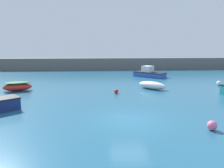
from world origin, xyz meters
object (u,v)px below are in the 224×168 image
Objects in this scene: mooring_buoy_white at (219,83)px; rowboat_with_red_cover at (17,86)px; mooring_buoy_red at (116,91)px; mooring_buoy_pink at (212,125)px; motorboat_grey_hull at (149,73)px; open_tender_yellow at (152,85)px.

rowboat_with_red_cover is at bearing -175.96° from mooring_buoy_white.
mooring_buoy_red is 11.28m from mooring_buoy_pink.
mooring_buoy_pink reaches higher than mooring_buoy_red.
rowboat_with_red_cover is (-16.78, -9.51, -0.06)m from motorboat_grey_hull.
open_tender_yellow is 9.58m from motorboat_grey_hull.
motorboat_grey_hull is 10.47m from mooring_buoy_white.
mooring_buoy_red is 0.75× the size of mooring_buoy_pink.
mooring_buoy_pink is (15.53, -12.14, -0.22)m from rowboat_with_red_cover.
mooring_buoy_red is (-6.10, -11.46, -0.35)m from motorboat_grey_hull.
mooring_buoy_white reaches higher than mooring_buoy_red.
mooring_buoy_white is (6.93, -7.84, -0.28)m from motorboat_grey_hull.
rowboat_with_red_cover is (-14.93, -0.10, 0.08)m from open_tender_yellow.
mooring_buoy_pink is (0.60, -12.25, -0.14)m from open_tender_yellow.
motorboat_grey_hull reaches higher than mooring_buoy_pink.
open_tender_yellow is 14.93m from rowboat_with_red_cover.
mooring_buoy_pink is at bearing 125.94° from rowboat_with_red_cover.
open_tender_yellow is 7.57× the size of mooring_buoy_red.
mooring_buoy_pink is (-1.25, -21.65, -0.28)m from motorboat_grey_hull.
rowboat_with_red_cover is 19.72m from mooring_buoy_pink.
mooring_buoy_white is 16.05m from mooring_buoy_pink.
mooring_buoy_white is (13.03, 3.63, 0.07)m from mooring_buoy_red.
open_tender_yellow is 5.77× the size of mooring_buoy_white.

